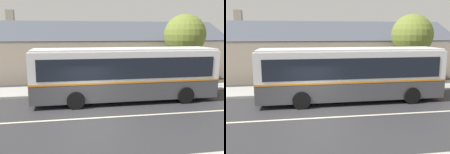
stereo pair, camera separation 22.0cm
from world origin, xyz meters
The scene contains 8 objects.
ground_plane centered at (0.00, 0.00, 0.00)m, with size 300.00×300.00×0.00m, color #2D2D30.
sidewalk_far centered at (0.00, 6.00, 0.07)m, with size 60.00×3.00×0.15m, color #9E9E99.
lane_divider_stripe centered at (0.00, 0.00, 0.00)m, with size 60.00×0.16×0.01m, color beige.
community_building centered at (0.73, 13.02, 1.84)m, with size 26.20×8.19×6.31m.
transit_bus centered at (2.42, 2.90, 1.75)m, with size 11.19×2.84×3.25m.
bench_by_building centered at (-2.80, 5.35, 0.58)m, with size 1.81×0.51×0.94m.
street_tree_primary centered at (8.29, 7.17, 3.96)m, with size 3.30×3.30×5.65m.
bus_stop_sign centered at (9.27, 4.99, 1.64)m, with size 0.36×0.07×2.40m.
Camera 1 is at (-0.97, -11.80, 4.19)m, focal length 40.00 mm.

